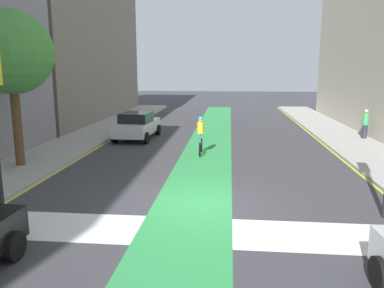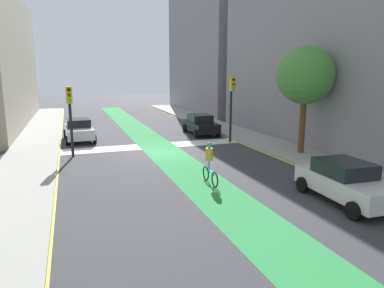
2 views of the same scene
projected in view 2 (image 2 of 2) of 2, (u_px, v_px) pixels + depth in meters
ground_plane at (161, 152)px, 21.95m from camera, size 120.00×120.00×0.00m
bike_lane_paint at (164, 152)px, 22.02m from camera, size 2.40×60.00×0.01m
crosswalk_band at (154, 146)px, 23.80m from camera, size 12.00×1.80×0.01m
sidewalk_left at (266, 143)px, 24.35m from camera, size 3.00×60.00×0.15m
curb_stripe_left at (247, 146)px, 23.88m from camera, size 0.16×60.00×0.01m
sidewalk_right at (29, 161)px, 19.52m from camera, size 3.00×60.00×0.15m
curb_stripe_right at (58, 160)px, 20.01m from camera, size 0.16×60.00×0.01m
buildings_left_row at (316, 26)px, 26.68m from camera, size 8.26×59.30×20.07m
traffic_signal_near_right at (70, 108)px, 20.09m from camera, size 0.35×0.52×4.10m
traffic_signal_near_left at (232, 97)px, 24.33m from camera, size 0.35×0.52×4.57m
car_silver_right_near at (79, 130)px, 25.54m from camera, size 2.20×4.28×1.57m
car_white_left_far at (346, 182)px, 13.37m from camera, size 2.17×4.27×1.57m
car_black_left_near at (201, 124)px, 28.21m from camera, size 2.09×4.24×1.57m
cyclist_in_lane at (210, 162)px, 15.60m from camera, size 0.32×1.73×1.86m
street_tree_near at (305, 76)px, 20.24m from camera, size 3.31×3.31×6.21m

